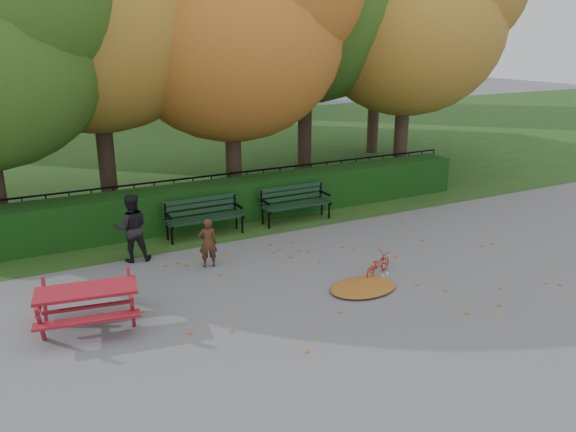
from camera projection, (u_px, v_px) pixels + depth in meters
name	position (u px, v px, depth m)	size (l,w,h in m)	color
ground	(336.00, 283.00, 10.60)	(90.00, 90.00, 0.00)	slate
grass_strip	(149.00, 153.00, 22.42)	(90.00, 90.00, 0.00)	#203A17
building_right	(211.00, 11.00, 35.93)	(9.00, 6.00, 12.00)	tan
hedge	(242.00, 199.00, 14.25)	(13.00, 0.90, 1.00)	black
iron_fence	(230.00, 191.00, 14.91)	(14.00, 0.04, 1.02)	black
tree_c	(245.00, 21.00, 14.53)	(6.30, 6.00, 8.00)	#302219
tree_e	(422.00, 14.00, 16.79)	(6.09, 5.80, 8.16)	#302219
tree_g	(389.00, 10.00, 20.87)	(6.30, 6.00, 8.55)	#302219
bench_left	(203.00, 214.00, 13.00)	(1.80, 0.57, 0.88)	black
bench_right	(295.00, 201.00, 14.05)	(1.80, 0.57, 0.88)	black
picnic_table	(87.00, 297.00, 8.86)	(1.73, 1.48, 0.75)	maroon
leaf_pile	(363.00, 287.00, 10.32)	(1.32, 0.91, 0.09)	brown
leaf_scatter	(327.00, 277.00, 10.86)	(9.00, 5.70, 0.01)	brown
child	(208.00, 243.00, 11.23)	(0.37, 0.24, 1.01)	#422315
adult	(132.00, 228.00, 11.46)	(0.70, 0.54, 1.43)	black
bicycle	(378.00, 264.00, 10.92)	(0.29, 0.82, 0.43)	#B72410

